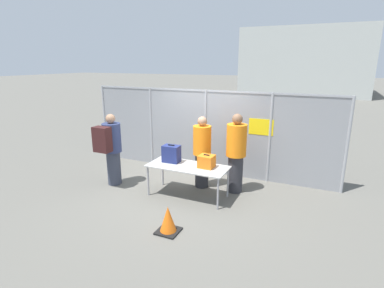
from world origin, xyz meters
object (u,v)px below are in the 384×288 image
at_px(inspection_table, 188,168).
at_px(traffic_cone, 168,220).
at_px(traveler_hooded, 111,147).
at_px(security_worker_far, 236,152).
at_px(suitcase_orange, 207,161).
at_px(suitcase_navy, 171,154).
at_px(utility_trailer, 272,142).
at_px(security_worker_near, 202,151).

relative_size(inspection_table, traffic_cone, 3.63).
xyz_separation_m(inspection_table, traveler_hooded, (-1.95, -0.17, 0.30)).
height_order(inspection_table, security_worker_far, security_worker_far).
bearing_deg(inspection_table, suitcase_orange, 11.73).
height_order(traveler_hooded, traffic_cone, traveler_hooded).
xyz_separation_m(suitcase_navy, utility_trailer, (1.58, 3.96, -0.53)).
bearing_deg(suitcase_navy, security_worker_near, 46.11).
height_order(suitcase_navy, utility_trailer, suitcase_navy).
relative_size(suitcase_navy, traffic_cone, 0.84).
height_order(suitcase_orange, traffic_cone, suitcase_orange).
height_order(traveler_hooded, security_worker_near, traveler_hooded).
height_order(suitcase_navy, security_worker_far, security_worker_far).
bearing_deg(utility_trailer, suitcase_navy, -111.75).
bearing_deg(traffic_cone, inspection_table, 102.01).
distance_m(security_worker_near, utility_trailer, 3.60).
bearing_deg(utility_trailer, inspection_table, -105.53).
xyz_separation_m(security_worker_near, utility_trailer, (1.05, 3.41, -0.50)).
distance_m(suitcase_navy, traveler_hooded, 1.53).
height_order(inspection_table, suitcase_orange, suitcase_orange).
bearing_deg(security_worker_near, inspection_table, 80.46).
relative_size(inspection_table, suitcase_orange, 5.39).
bearing_deg(utility_trailer, security_worker_far, -94.12).
xyz_separation_m(traveler_hooded, traffic_cone, (2.27, -1.31, -0.74)).
bearing_deg(inspection_table, utility_trailer, 74.47).
bearing_deg(security_worker_far, traffic_cone, 63.37).
relative_size(utility_trailer, traffic_cone, 7.86).
bearing_deg(suitcase_orange, traffic_cone, -93.47).
distance_m(inspection_table, suitcase_navy, 0.52).
bearing_deg(suitcase_navy, traffic_cone, -64.04).
bearing_deg(security_worker_far, traveler_hooded, 4.98).
bearing_deg(utility_trailer, traveler_hooded, -126.13).
xyz_separation_m(suitcase_navy, suitcase_orange, (0.86, -0.01, -0.06)).
xyz_separation_m(inspection_table, utility_trailer, (1.13, 4.05, -0.28)).
distance_m(suitcase_navy, utility_trailer, 4.29).
distance_m(suitcase_navy, traffic_cone, 1.89).
height_order(suitcase_navy, traveler_hooded, traveler_hooded).
bearing_deg(suitcase_orange, traveler_hooded, -173.88).
bearing_deg(security_worker_far, security_worker_near, -7.94).
distance_m(suitcase_orange, security_worker_near, 0.65).
bearing_deg(security_worker_far, utility_trailer, -106.13).
bearing_deg(suitcase_orange, utility_trailer, 79.77).
xyz_separation_m(security_worker_near, security_worker_far, (0.81, 0.06, 0.06)).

